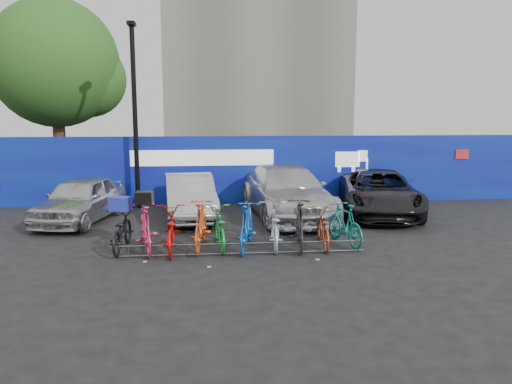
{
  "coord_description": "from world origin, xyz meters",
  "views": [
    {
      "loc": [
        -0.76,
        -11.62,
        3.26
      ],
      "look_at": [
        0.52,
        2.0,
        1.04
      ],
      "focal_mm": 35.0,
      "sensor_mm": 36.0,
      "label": 1
    }
  ],
  "objects": [
    {
      "name": "car_0",
      "position": [
        -4.6,
        3.37,
        0.68
      ],
      "size": [
        2.37,
        4.22,
        1.36
      ],
      "primitive_type": "imported",
      "rotation": [
        0.0,
        0.0,
        -0.2
      ],
      "color": "#ABABAF",
      "rests_on": "ground"
    },
    {
      "name": "bike_3",
      "position": [
        -0.99,
        0.02,
        0.59
      ],
      "size": [
        0.76,
        2.0,
        1.17
      ],
      "primitive_type": "imported",
      "rotation": [
        0.0,
        0.0,
        3.03
      ],
      "color": "#D6501E",
      "rests_on": "ground"
    },
    {
      "name": "hoarding",
      "position": [
        0.01,
        6.0,
        1.2
      ],
      "size": [
        22.0,
        0.18,
        2.4
      ],
      "color": "#0F0B99",
      "rests_on": "ground"
    },
    {
      "name": "bike_8",
      "position": [
        1.95,
        -0.02,
        0.46
      ],
      "size": [
        0.76,
        1.8,
        0.92
      ],
      "primitive_type": "imported",
      "rotation": [
        0.0,
        0.0,
        3.06
      ],
      "color": "brown",
      "rests_on": "ground"
    },
    {
      "name": "bike_0",
      "position": [
        -2.86,
        0.1,
        0.48
      ],
      "size": [
        0.72,
        1.86,
        0.96
      ],
      "primitive_type": "imported",
      "rotation": [
        0.0,
        0.0,
        3.1
      ],
      "color": "black",
      "rests_on": "ground"
    },
    {
      "name": "bike_4",
      "position": [
        -0.56,
        0.07,
        0.49
      ],
      "size": [
        0.81,
        1.91,
        0.98
      ],
      "primitive_type": "imported",
      "rotation": [
        0.0,
        0.0,
        3.23
      ],
      "color": "#1A7F34",
      "rests_on": "ground"
    },
    {
      "name": "cargo_crate",
      "position": [
        -2.86,
        0.1,
        1.12
      ],
      "size": [
        0.54,
        0.47,
        0.32
      ],
      "primitive_type": "cube",
      "rotation": [
        0.0,
        0.0,
        -0.34
      ],
      "color": "#202EB4",
      "rests_on": "bike_0"
    },
    {
      "name": "cargo_topcase",
      "position": [
        -2.28,
        -0.07,
        1.29
      ],
      "size": [
        0.41,
        0.37,
        0.29
      ],
      "primitive_type": "cube",
      "rotation": [
        0.0,
        0.0,
        -0.06
      ],
      "color": "black",
      "rests_on": "bike_1"
    },
    {
      "name": "tree",
      "position": [
        -6.77,
        10.06,
        5.07
      ],
      "size": [
        5.4,
        5.2,
        7.8
      ],
      "color": "#382314",
      "rests_on": "ground"
    },
    {
      "name": "bike_1",
      "position": [
        -2.28,
        -0.07,
        0.57
      ],
      "size": [
        0.94,
        1.97,
        1.14
      ],
      "primitive_type": "imported",
      "rotation": [
        0.0,
        0.0,
        3.36
      ],
      "color": "#E5376D",
      "rests_on": "ground"
    },
    {
      "name": "lamppost",
      "position": [
        -3.2,
        5.4,
        3.27
      ],
      "size": [
        0.25,
        0.5,
        6.11
      ],
      "color": "black",
      "rests_on": "ground"
    },
    {
      "name": "car_3",
      "position": [
        4.61,
        3.65,
        0.7
      ],
      "size": [
        3.32,
        5.4,
        1.4
      ],
      "primitive_type": "imported",
      "rotation": [
        0.0,
        0.0,
        -0.21
      ],
      "color": "black",
      "rests_on": "ground"
    },
    {
      "name": "car_2",
      "position": [
        1.64,
        3.64,
        0.78
      ],
      "size": [
        2.72,
        5.59,
        1.57
      ],
      "primitive_type": "imported",
      "rotation": [
        0.0,
        0.0,
        0.1
      ],
      "color": "#BDBCC2",
      "rests_on": "ground"
    },
    {
      "name": "bike_2",
      "position": [
        -1.7,
        -0.12,
        0.52
      ],
      "size": [
        0.77,
        1.99,
        1.03
      ],
      "primitive_type": "imported",
      "rotation": [
        0.0,
        0.0,
        3.19
      ],
      "color": "#B80F0B",
      "rests_on": "ground"
    },
    {
      "name": "ground",
      "position": [
        0.0,
        0.0,
        0.0
      ],
      "size": [
        100.0,
        100.0,
        0.0
      ],
      "primitive_type": "plane",
      "color": "black",
      "rests_on": "ground"
    },
    {
      "name": "bike_5",
      "position": [
        0.1,
        -0.13,
        0.56
      ],
      "size": [
        0.92,
        1.94,
        1.12
      ],
      "primitive_type": "imported",
      "rotation": [
        0.0,
        0.0,
        2.92
      ],
      "color": "blue",
      "rests_on": "ground"
    },
    {
      "name": "car_1",
      "position": [
        -1.38,
        3.55,
        0.67
      ],
      "size": [
        1.83,
        4.2,
        1.34
      ],
      "primitive_type": "imported",
      "rotation": [
        0.0,
        0.0,
        0.1
      ],
      "color": "#A1A2A6",
      "rests_on": "ground"
    },
    {
      "name": "bike_6",
      "position": [
        0.77,
        0.07,
        0.51
      ],
      "size": [
        0.82,
        2.0,
        1.03
      ],
      "primitive_type": "imported",
      "rotation": [
        0.0,
        0.0,
        3.07
      ],
      "color": "#AEB1B7",
      "rests_on": "ground"
    },
    {
      "name": "bike_rack",
      "position": [
        -0.0,
        -0.6,
        0.16
      ],
      "size": [
        5.6,
        0.03,
        0.3
      ],
      "color": "#595B60",
      "rests_on": "ground"
    },
    {
      "name": "bike_7",
      "position": [
        1.37,
        -0.11,
        0.59
      ],
      "size": [
        0.78,
        2.01,
        1.17
      ],
      "primitive_type": "imported",
      "rotation": [
        0.0,
        0.0,
        3.02
      ],
      "color": "#252527",
      "rests_on": "ground"
    },
    {
      "name": "bike_9",
      "position": [
        2.53,
        0.09,
        0.53
      ],
      "size": [
        0.85,
        1.82,
        1.05
      ],
      "primitive_type": "imported",
      "rotation": [
        0.0,
        0.0,
        3.35
      ],
      "color": "#137A74",
      "rests_on": "ground"
    }
  ]
}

